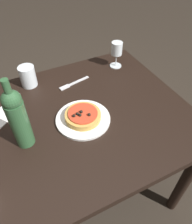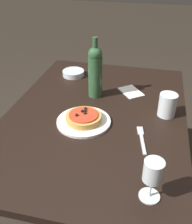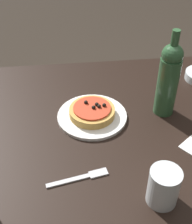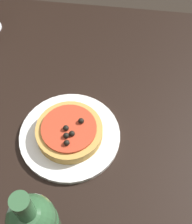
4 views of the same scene
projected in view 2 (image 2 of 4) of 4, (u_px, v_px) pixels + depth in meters
The scene contains 10 objects.
ground_plane at pixel (96, 208), 1.67m from camera, with size 14.00×14.00×0.00m, color #2D261E.
dining_table at pixel (96, 128), 1.33m from camera, with size 1.21×0.86×0.72m.
dinner_plate at pixel (84, 121), 1.20m from camera, with size 0.25×0.25×0.01m.
pizza at pixel (84, 117), 1.19m from camera, with size 0.16×0.16×0.04m.
wine_glass at pixel (153, 173), 0.79m from camera, with size 0.07×0.07×0.15m.
wine_bottle at pixel (95, 71), 1.35m from camera, with size 0.07×0.07×0.32m.
water_cup at pixel (167, 105), 1.23m from camera, with size 0.08×0.08×0.11m.
side_bowl at pixel (73, 73), 1.63m from camera, with size 0.13×0.13×0.03m.
fork at pixel (142, 138), 1.11m from camera, with size 0.18×0.06×0.00m.
paper_napkin at pixel (131, 92), 1.45m from camera, with size 0.17×0.16×0.00m.
Camera 2 is at (-1.04, -0.24, 1.42)m, focal length 42.00 mm.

